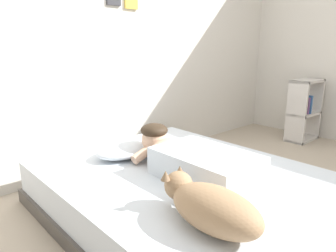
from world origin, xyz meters
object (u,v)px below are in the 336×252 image
at_px(coffee_cup, 168,150).
at_px(person_lying, 189,158).
at_px(dog, 210,206).
at_px(bed, 187,195).
at_px(bookshelf, 304,110).
at_px(cell_phone, 183,178).
at_px(pillow, 128,149).

bearing_deg(coffee_cup, person_lying, -110.26).
relative_size(person_lying, coffee_cup, 7.36).
xyz_separation_m(person_lying, dog, (-0.39, -0.50, -0.00)).
height_order(bed, bookshelf, bookshelf).
height_order(dog, cell_phone, dog).
distance_m(bed, coffee_cup, 0.44).
distance_m(pillow, coffee_cup, 0.31).
bearing_deg(pillow, person_lying, -78.68).
distance_m(bed, pillow, 0.59).
relative_size(bed, person_lying, 2.16).
xyz_separation_m(dog, cell_phone, (0.28, 0.46, -0.10)).
height_order(pillow, cell_phone, pillow).
bearing_deg(pillow, dog, -104.85).
relative_size(pillow, person_lying, 0.57).
distance_m(pillow, dog, 1.09).
bearing_deg(bookshelf, pillow, 174.25).
relative_size(person_lying, cell_phone, 6.57).
bearing_deg(bookshelf, coffee_cup, 178.40).
xyz_separation_m(bed, person_lying, (0.02, 0.00, 0.27)).
xyz_separation_m(person_lying, bookshelf, (2.32, 0.30, -0.04)).
height_order(pillow, dog, dog).
distance_m(bed, person_lying, 0.27).
bearing_deg(dog, pillow, 75.15).
relative_size(coffee_cup, cell_phone, 0.89).
distance_m(pillow, person_lying, 0.56).
distance_m(coffee_cup, bookshelf, 2.19).
bearing_deg(coffee_cup, bed, -112.98).
bearing_deg(bookshelf, person_lying, -172.58).
distance_m(dog, cell_phone, 0.55).
distance_m(bed, dog, 0.68).
bearing_deg(bed, cell_phone, -153.58).
xyz_separation_m(bed, coffee_cup, (0.15, 0.36, 0.20)).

